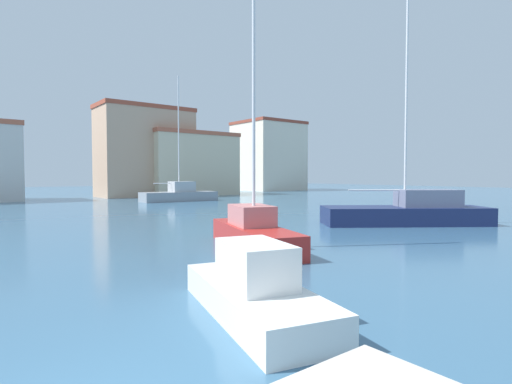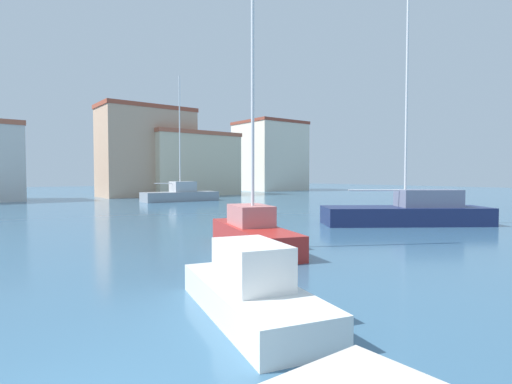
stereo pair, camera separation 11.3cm
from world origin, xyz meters
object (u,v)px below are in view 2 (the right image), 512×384
at_px(sailboat_navy_center_channel, 409,212).
at_px(sailboat_red_near_pier, 252,231).
at_px(sailboat_grey_far_right, 181,194).
at_px(motorboat_white_outer_mooring, 251,290).

bearing_deg(sailboat_navy_center_channel, sailboat_red_near_pier, -177.30).
relative_size(sailboat_grey_far_right, sailboat_navy_center_channel, 1.03).
xyz_separation_m(sailboat_grey_far_right, sailboat_red_near_pier, (-10.37, -26.11, -0.11)).
relative_size(sailboat_grey_far_right, sailboat_red_near_pier, 1.39).
bearing_deg(sailboat_navy_center_channel, motorboat_white_outer_mooring, -158.09).
relative_size(sailboat_navy_center_channel, sailboat_red_near_pier, 1.35).
bearing_deg(sailboat_grey_far_right, motorboat_white_outer_mooring, -114.78).
bearing_deg(sailboat_grey_far_right, sailboat_navy_center_channel, -88.53).
bearing_deg(motorboat_white_outer_mooring, sailboat_red_near_pier, 52.80).
relative_size(sailboat_grey_far_right, motorboat_white_outer_mooring, 2.79).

